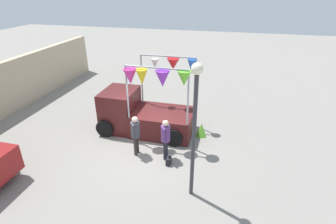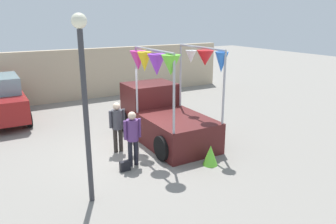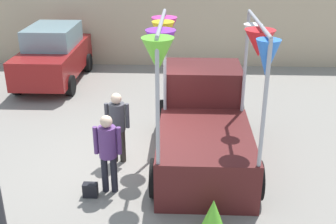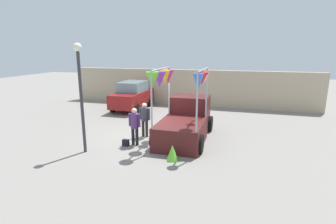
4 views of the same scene
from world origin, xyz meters
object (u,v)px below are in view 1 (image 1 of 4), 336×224
object	(u,v)px
vendor_truck	(141,111)
person_vendor	(136,132)
person_customer	(166,136)
street_lamp	(195,117)
folded_kite_bundle_lime	(201,130)
handbag	(169,161)

from	to	relation	value
vendor_truck	person_vendor	xyz separation A→B (m)	(-1.84, -0.42, 0.04)
person_customer	vendor_truck	bearing A→B (deg)	40.88
street_lamp	person_vendor	bearing A→B (deg)	56.08
person_customer	person_vendor	xyz separation A→B (m)	(0.00, 1.17, -0.00)
person_customer	street_lamp	bearing A→B (deg)	-142.42
person_customer	folded_kite_bundle_lime	bearing A→B (deg)	-29.32
handbag	vendor_truck	bearing A→B (deg)	39.30
handbag	street_lamp	world-z (taller)	street_lamp
person_customer	handbag	size ratio (longest dim) A/B	5.79
person_customer	handbag	world-z (taller)	person_customer
person_vendor	handbag	bearing A→B (deg)	-104.38
folded_kite_bundle_lime	handbag	bearing A→B (deg)	158.72
vendor_truck	person_customer	distance (m)	2.44
folded_kite_bundle_lime	street_lamp	bearing A→B (deg)	-177.50
folded_kite_bundle_lime	vendor_truck	bearing A→B (deg)	92.39
vendor_truck	person_customer	world-z (taller)	vendor_truck
vendor_truck	handbag	world-z (taller)	vendor_truck
person_vendor	street_lamp	world-z (taller)	street_lamp
street_lamp	handbag	bearing A→B (deg)	39.47
person_customer	handbag	xyz separation A→B (m)	(-0.35, -0.20, -0.84)
person_customer	street_lamp	world-z (taller)	street_lamp
person_vendor	folded_kite_bundle_lime	size ratio (longest dim) A/B	2.70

